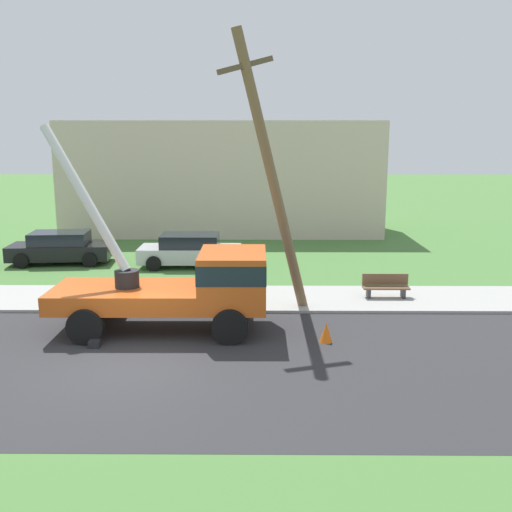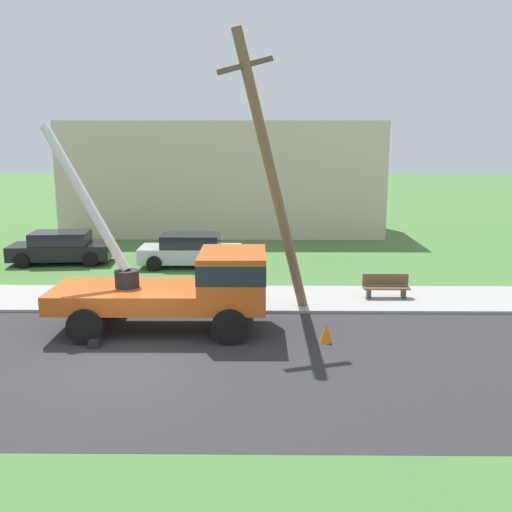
% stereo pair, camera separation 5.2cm
% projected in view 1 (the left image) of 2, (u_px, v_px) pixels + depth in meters
% --- Properties ---
extents(ground_plane, '(120.00, 120.00, 0.00)m').
position_uv_depth(ground_plane, '(189.00, 262.00, 26.34)').
color(ground_plane, '#477538').
extents(road_asphalt, '(80.00, 8.44, 0.01)m').
position_uv_depth(road_asphalt, '(130.00, 364.00, 14.60)').
color(road_asphalt, '#2B2B2D').
rests_on(road_asphalt, ground).
extents(sidewalk_strip, '(80.00, 3.16, 0.10)m').
position_uv_depth(sidewalk_strip, '(167.00, 298.00, 20.27)').
color(sidewalk_strip, '#9E9E99').
rests_on(sidewalk_strip, ground).
extents(utility_truck, '(6.77, 3.20, 5.98)m').
position_uv_depth(utility_truck, '(188.00, 283.00, 16.88)').
color(utility_truck, '#C65119').
rests_on(utility_truck, ground).
extents(leaning_utility_pole, '(2.92, 1.65, 8.76)m').
position_uv_depth(leaning_utility_pole, '(271.00, 173.00, 17.89)').
color(leaning_utility_pole, brown).
rests_on(leaning_utility_pole, ground).
extents(traffic_cone_ahead, '(0.36, 0.36, 0.56)m').
position_uv_depth(traffic_cone_ahead, '(326.00, 332.00, 16.08)').
color(traffic_cone_ahead, orange).
rests_on(traffic_cone_ahead, ground).
extents(parked_sedan_black, '(4.54, 2.26, 1.42)m').
position_uv_depth(parked_sedan_black, '(60.00, 248.00, 25.90)').
color(parked_sedan_black, black).
rests_on(parked_sedan_black, ground).
extents(parked_sedan_silver, '(4.41, 2.03, 1.42)m').
position_uv_depth(parked_sedan_silver, '(190.00, 250.00, 25.30)').
color(parked_sedan_silver, '#B7B7BF').
rests_on(parked_sedan_silver, ground).
extents(park_bench, '(1.60, 0.45, 0.90)m').
position_uv_depth(park_bench, '(386.00, 287.00, 20.19)').
color(park_bench, brown).
rests_on(park_bench, ground).
extents(lowrise_building_backdrop, '(18.00, 6.00, 6.40)m').
position_uv_depth(lowrise_building_backdrop, '(223.00, 177.00, 34.17)').
color(lowrise_building_backdrop, beige).
rests_on(lowrise_building_backdrop, ground).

